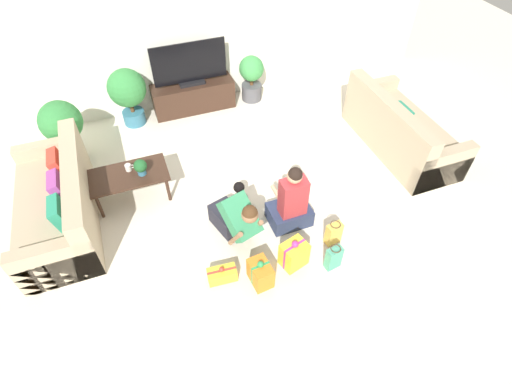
{
  "coord_description": "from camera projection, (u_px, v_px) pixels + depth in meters",
  "views": [
    {
      "loc": [
        -1.29,
        -3.52,
        3.98
      ],
      "look_at": [
        -0.1,
        -0.32,
        0.45
      ],
      "focal_mm": 28.0,
      "sensor_mm": 36.0,
      "label": 1
    }
  ],
  "objects": [
    {
      "name": "sofa_right",
      "position": [
        399.0,
        131.0,
        5.99
      ],
      "size": [
        0.87,
        1.98,
        0.87
      ],
      "rotation": [
        0.0,
        0.0,
        1.57
      ],
      "color": "tan",
      "rests_on": "ground_plane"
    },
    {
      "name": "dog",
      "position": [
        241.0,
        197.0,
        5.18
      ],
      "size": [
        0.18,
        0.51,
        0.33
      ],
      "rotation": [
        0.0,
        0.0,
        3.05
      ],
      "color": "black",
      "rests_on": "ground_plane"
    },
    {
      "name": "wall_back",
      "position": [
        196.0,
        26.0,
        6.25
      ],
      "size": [
        8.4,
        0.06,
        2.6
      ],
      "color": "white",
      "rests_on": "ground_plane"
    },
    {
      "name": "person_sitting",
      "position": [
        291.0,
        204.0,
        4.92
      ],
      "size": [
        0.52,
        0.48,
        0.96
      ],
      "rotation": [
        0.0,
        0.0,
        3.15
      ],
      "color": "#283351",
      "rests_on": "ground_plane"
    },
    {
      "name": "tv",
      "position": [
        190.0,
        66.0,
        6.37
      ],
      "size": [
        1.2,
        0.2,
        0.7
      ],
      "color": "black",
      "rests_on": "tv_console"
    },
    {
      "name": "gift_bag_b",
      "position": [
        334.0,
        258.0,
        4.58
      ],
      "size": [
        0.19,
        0.14,
        0.34
      ],
      "rotation": [
        0.0,
        0.0,
        0.15
      ],
      "color": "#4CA384",
      "rests_on": "ground_plane"
    },
    {
      "name": "gift_box_c",
      "position": [
        294.0,
        254.0,
        4.6
      ],
      "size": [
        0.34,
        0.3,
        0.4
      ],
      "rotation": [
        0.0,
        0.0,
        0.28
      ],
      "color": "yellow",
      "rests_on": "ground_plane"
    },
    {
      "name": "gift_box_b",
      "position": [
        260.0,
        273.0,
        4.45
      ],
      "size": [
        0.24,
        0.32,
        0.37
      ],
      "rotation": [
        0.0,
        0.0,
        0.1
      ],
      "color": "orange",
      "rests_on": "ground_plane"
    },
    {
      "name": "sofa_left",
      "position": [
        60.0,
        205.0,
        4.94
      ],
      "size": [
        0.87,
        1.98,
        0.87
      ],
      "rotation": [
        0.0,
        0.0,
        -1.57
      ],
      "color": "tan",
      "rests_on": "ground_plane"
    },
    {
      "name": "ground_plane",
      "position": [
        255.0,
        197.0,
        5.47
      ],
      "size": [
        16.0,
        16.0,
        0.0
      ],
      "primitive_type": "plane",
      "color": "beige"
    },
    {
      "name": "tv_console",
      "position": [
        194.0,
        96.0,
        6.77
      ],
      "size": [
        1.36,
        0.41,
        0.49
      ],
      "color": "#382319",
      "rests_on": "ground_plane"
    },
    {
      "name": "gift_box_a",
      "position": [
        222.0,
        275.0,
        4.52
      ],
      "size": [
        0.34,
        0.19,
        0.22
      ],
      "rotation": [
        0.0,
        0.0,
        -0.08
      ],
      "color": "yellow",
      "rests_on": "ground_plane"
    },
    {
      "name": "tabletop_plant",
      "position": [
        140.0,
        167.0,
        5.08
      ],
      "size": [
        0.17,
        0.17,
        0.22
      ],
      "color": "#336B84",
      "rests_on": "coffee_table"
    },
    {
      "name": "potted_plant_corner_left",
      "position": [
        61.0,
        124.0,
        5.65
      ],
      "size": [
        0.6,
        0.6,
        0.93
      ],
      "color": "#A36042",
      "rests_on": "ground_plane"
    },
    {
      "name": "gift_bag_a",
      "position": [
        334.0,
        233.0,
        4.83
      ],
      "size": [
        0.21,
        0.14,
        0.33
      ],
      "rotation": [
        0.0,
        0.0,
        0.15
      ],
      "color": "#E5B74C",
      "rests_on": "ground_plane"
    },
    {
      "name": "potted_plant_back_right",
      "position": [
        251.0,
        76.0,
        6.84
      ],
      "size": [
        0.42,
        0.42,
        0.8
      ],
      "color": "#4C4C51",
      "rests_on": "ground_plane"
    },
    {
      "name": "coffee_table",
      "position": [
        129.0,
        177.0,
        5.2
      ],
      "size": [
        1.0,
        0.55,
        0.43
      ],
      "color": "#382319",
      "rests_on": "ground_plane"
    },
    {
      "name": "person_kneeling",
      "position": [
        236.0,
        218.0,
        4.76
      ],
      "size": [
        0.52,
        0.84,
        0.79
      ],
      "rotation": [
        0.0,
        0.0,
        0.29
      ],
      "color": "#23232D",
      "rests_on": "ground_plane"
    },
    {
      "name": "potted_plant_back_left",
      "position": [
        128.0,
        92.0,
        6.24
      ],
      "size": [
        0.59,
        0.59,
        0.95
      ],
      "color": "#336B84",
      "rests_on": "ground_plane"
    },
    {
      "name": "mug",
      "position": [
        128.0,
        167.0,
        5.19
      ],
      "size": [
        0.12,
        0.08,
        0.09
      ],
      "color": "silver",
      "rests_on": "coffee_table"
    }
  ]
}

